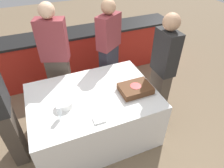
{
  "coord_description": "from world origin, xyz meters",
  "views": [
    {
      "loc": [
        -0.5,
        -1.89,
        2.46
      ],
      "look_at": [
        0.27,
        0.0,
        0.85
      ],
      "focal_mm": 32.0,
      "sensor_mm": 36.0,
      "label": 1
    }
  ],
  "objects_px": {
    "cake": "(135,89)",
    "person_seated_left": "(3,113)",
    "wine_glass": "(59,111)",
    "person_cutting_cake": "(109,51)",
    "person_standing_back": "(56,59)",
    "person_seated_right": "(163,69)",
    "plate_stack": "(64,104)"
  },
  "relations": [
    {
      "from": "person_standing_back",
      "to": "person_seated_right",
      "type": "bearing_deg",
      "value": 169.68
    },
    {
      "from": "person_standing_back",
      "to": "person_cutting_cake",
      "type": "bearing_deg",
      "value": -159.49
    },
    {
      "from": "person_seated_left",
      "to": "person_standing_back",
      "type": "distance_m",
      "value": 1.1
    },
    {
      "from": "wine_glass",
      "to": "person_standing_back",
      "type": "xyz_separation_m",
      "value": [
        0.16,
        1.03,
        0.04
      ]
    },
    {
      "from": "cake",
      "to": "plate_stack",
      "type": "distance_m",
      "value": 0.92
    },
    {
      "from": "person_standing_back",
      "to": "plate_stack",
      "type": "bearing_deg",
      "value": 105.58
    },
    {
      "from": "cake",
      "to": "plate_stack",
      "type": "relative_size",
      "value": 2.17
    },
    {
      "from": "person_seated_right",
      "to": "cake",
      "type": "bearing_deg",
      "value": -73.89
    },
    {
      "from": "person_seated_left",
      "to": "person_seated_right",
      "type": "height_order",
      "value": "person_seated_right"
    },
    {
      "from": "cake",
      "to": "person_cutting_cake",
      "type": "distance_m",
      "value": 0.95
    },
    {
      "from": "wine_glass",
      "to": "person_seated_right",
      "type": "xyz_separation_m",
      "value": [
        1.5,
        0.23,
        0.02
      ]
    },
    {
      "from": "plate_stack",
      "to": "person_seated_right",
      "type": "distance_m",
      "value": 1.42
    },
    {
      "from": "person_seated_right",
      "to": "person_standing_back",
      "type": "height_order",
      "value": "person_standing_back"
    },
    {
      "from": "wine_glass",
      "to": "person_seated_right",
      "type": "bearing_deg",
      "value": 8.7
    },
    {
      "from": "person_seated_left",
      "to": "person_standing_back",
      "type": "bearing_deg",
      "value": -42.84
    },
    {
      "from": "person_seated_left",
      "to": "person_standing_back",
      "type": "height_order",
      "value": "person_standing_back"
    },
    {
      "from": "cake",
      "to": "person_cutting_cake",
      "type": "height_order",
      "value": "person_cutting_cake"
    },
    {
      "from": "cake",
      "to": "wine_glass",
      "type": "xyz_separation_m",
      "value": [
        -1.0,
        -0.09,
        0.06
      ]
    },
    {
      "from": "cake",
      "to": "person_seated_left",
      "type": "bearing_deg",
      "value": 174.81
    },
    {
      "from": "wine_glass",
      "to": "person_cutting_cake",
      "type": "height_order",
      "value": "person_cutting_cake"
    },
    {
      "from": "cake",
      "to": "person_standing_back",
      "type": "xyz_separation_m",
      "value": [
        -0.84,
        0.95,
        0.11
      ]
    },
    {
      "from": "cake",
      "to": "person_seated_right",
      "type": "height_order",
      "value": "person_seated_right"
    },
    {
      "from": "plate_stack",
      "to": "person_seated_right",
      "type": "xyz_separation_m",
      "value": [
        1.42,
        0.07,
        0.09
      ]
    },
    {
      "from": "cake",
      "to": "person_cutting_cake",
      "type": "bearing_deg",
      "value": 90.0
    },
    {
      "from": "person_standing_back",
      "to": "cake",
      "type": "bearing_deg",
      "value": 152.27
    },
    {
      "from": "person_seated_right",
      "to": "person_standing_back",
      "type": "relative_size",
      "value": 0.97
    },
    {
      "from": "person_cutting_cake",
      "to": "wine_glass",
      "type": "bearing_deg",
      "value": 11.69
    },
    {
      "from": "person_seated_left",
      "to": "person_seated_right",
      "type": "bearing_deg",
      "value": -90.0
    },
    {
      "from": "person_seated_right",
      "to": "wine_glass",
      "type": "bearing_deg",
      "value": -81.3
    },
    {
      "from": "wine_glass",
      "to": "plate_stack",
      "type": "bearing_deg",
      "value": 63.57
    },
    {
      "from": "cake",
      "to": "plate_stack",
      "type": "bearing_deg",
      "value": 175.17
    },
    {
      "from": "plate_stack",
      "to": "person_seated_right",
      "type": "relative_size",
      "value": 0.12
    }
  ]
}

